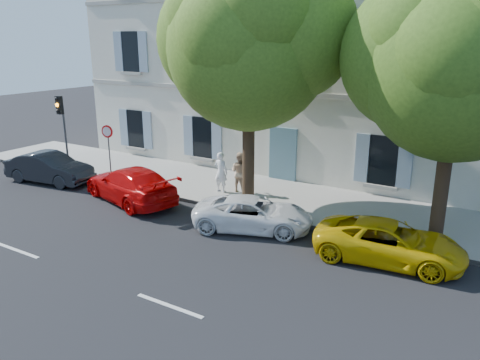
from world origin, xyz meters
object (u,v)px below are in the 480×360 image
Objects in this scene: car_dark_sedan at (49,168)px; tree_left at (249,49)px; car_red_coupe at (130,184)px; road_sign at (108,140)px; traffic_light at (62,117)px; pedestrian_a at (221,172)px; car_yellow_supercar at (389,242)px; pedestrian_b at (240,172)px; tree_right at (457,69)px; car_white_coupe at (253,214)px.

car_dark_sedan is 10.85m from tree_left.
road_sign is (-2.66, 1.49, 1.22)m from car_red_coupe.
traffic_light is at bearing 11.76° from car_dark_sedan.
car_red_coupe is 2.86× the size of pedestrian_a.
car_dark_sedan is at bearing 83.66° from car_yellow_supercar.
pedestrian_b is (5.97, 1.44, -0.93)m from road_sign.
tree_right reaches higher than pedestrian_a.
pedestrian_a is (-8.48, 0.68, -4.43)m from tree_right.
pedestrian_b reaches higher than car_white_coupe.
car_dark_sedan is 1.15× the size of traffic_light.
pedestrian_a is at bearing -80.35° from car_dark_sedan.
tree_left is 2.50× the size of traffic_light.
pedestrian_b is (8.24, 2.93, 0.31)m from car_dark_sedan.
traffic_light is (-15.58, 1.34, 2.14)m from car_yellow_supercar.
car_dark_sedan is 2.46× the size of pedestrian_b.
car_white_coupe is at bearing 140.68° from pedestrian_a.
car_dark_sedan is at bearing 19.16° from pedestrian_a.
car_dark_sedan is 0.50× the size of tree_right.
car_yellow_supercar is 2.56× the size of pedestrian_b.
pedestrian_a is 0.78m from pedestrian_b.
tree_right is 4.93× the size of pedestrian_b.
car_yellow_supercar is 12.97m from road_sign.
road_sign reaches higher than car_red_coupe.
pedestrian_a is (-7.50, 2.51, 0.40)m from car_yellow_supercar.
road_sign is 1.47× the size of pedestrian_b.
tree_right is at bearing 115.70° from car_red_coupe.
car_white_coupe is at bearing 106.48° from car_red_coupe.
pedestrian_a is at bearing 65.18° from car_yellow_supercar.
car_white_coupe is 8.51m from road_sign.
car_dark_sedan is at bearing -146.81° from road_sign.
traffic_light is (-5.43, 1.33, 2.04)m from car_red_coupe.
car_red_coupe is 10.15m from car_yellow_supercar.
traffic_light is at bearing 13.04° from pedestrian_b.
car_yellow_supercar is at bearing 162.41° from pedestrian_a.
tree_left is at bearing 14.97° from car_white_coupe.
pedestrian_b is at bearing 132.49° from tree_left.
pedestrian_a is at bearing 155.95° from tree_left.
car_red_coupe is at bearing -13.79° from traffic_light.
tree_right is 14.24m from road_sign.
tree_right reaches higher than traffic_light.
tree_left reaches higher than traffic_light.
tree_right is (11.13, 1.83, 4.73)m from car_red_coupe.
tree_left is (-1.19, 1.71, 5.33)m from car_white_coupe.
pedestrian_b is at bearing -145.58° from pedestrian_a.
traffic_light is at bearing -87.41° from car_red_coupe.
car_dark_sedan is 2.99m from road_sign.
tree_left is at bearing -88.17° from car_dark_sedan.
pedestrian_a is at bearing 8.23° from traffic_light.
pedestrian_a is 1.01× the size of pedestrian_b.
pedestrian_b is at bearing -79.01° from car_dark_sedan.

